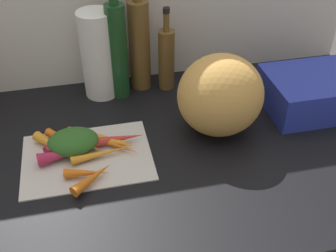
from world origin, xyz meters
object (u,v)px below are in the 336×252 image
object	(u,v)px
bottle_2	(166,58)
winter_squash	(220,95)
carrot_0	(119,139)
carrot_11	(111,143)
paper_towel_roll	(98,55)
dish_rack	(315,92)
carrot_7	(64,142)
carrot_6	(87,173)
carrot_5	(71,143)
carrot_3	(84,142)
carrot_9	(102,153)
carrot_1	(54,146)
cutting_board	(87,157)
carrot_8	(112,141)
bottle_0	(117,49)
carrot_2	(110,139)
bottle_1	(139,44)
carrot_10	(92,178)
carrot_4	(63,154)

from	to	relation	value
bottle_2	winter_squash	bearing A→B (deg)	-69.64
carrot_0	carrot_11	size ratio (longest dim) A/B	0.80
paper_towel_roll	dish_rack	world-z (taller)	paper_towel_roll
carrot_7	carrot_6	bearing A→B (deg)	-68.65
carrot_5	carrot_6	size ratio (longest dim) A/B	1.61
carrot_3	carrot_9	world-z (taller)	carrot_3
bottle_2	dish_rack	world-z (taller)	bottle_2
carrot_1	winter_squash	size ratio (longest dim) A/B	0.60
carrot_1	cutting_board	bearing A→B (deg)	-26.74
carrot_3	carrot_11	world-z (taller)	carrot_3
dish_rack	carrot_1	bearing A→B (deg)	-176.64
carrot_8	bottle_0	xyz separation A→B (cm)	(5.56, 25.29, 13.56)
carrot_7	carrot_3	bearing A→B (deg)	-15.09
carrot_1	carrot_2	xyz separation A→B (cm)	(14.61, -0.37, -0.17)
bottle_1	bottle_2	distance (cm)	9.42
carrot_11	bottle_2	world-z (taller)	bottle_2
carrot_8	bottle_0	size ratio (longest dim) A/B	0.37
cutting_board	carrot_6	xyz separation A→B (cm)	(-0.49, -7.76, 1.63)
paper_towel_roll	bottle_0	distance (cm)	6.39
cutting_board	carrot_10	world-z (taller)	carrot_10
bottle_1	bottle_2	xyz separation A→B (cm)	(7.88, -2.37, -4.59)
dish_rack	carrot_4	bearing A→B (deg)	-173.28
bottle_0	bottle_1	xyz separation A→B (cm)	(7.11, 3.61, -0.79)
bottle_0	paper_towel_roll	bearing A→B (deg)	160.82
carrot_8	carrot_7	bearing A→B (deg)	169.49
carrot_7	bottle_1	bearing A→B (deg)	46.66
carrot_0	bottle_2	distance (cm)	32.94
carrot_7	paper_towel_roll	distance (cm)	29.95
bottle_2	carrot_8	bearing A→B (deg)	-127.77
dish_rack	carrot_10	bearing A→B (deg)	-164.59
carrot_6	bottle_1	world-z (taller)	bottle_1
carrot_0	bottle_1	distance (cm)	32.81
carrot_8	bottle_2	world-z (taller)	bottle_2
carrot_3	bottle_2	size ratio (longest dim) A/B	0.45
carrot_0	carrot_11	xyz separation A→B (cm)	(-2.39, -1.13, -0.32)
carrot_1	bottle_0	distance (cm)	34.36
carrot_4	carrot_5	bearing A→B (deg)	64.79
carrot_11	dish_rack	bearing A→B (deg)	5.83
carrot_0	winter_squash	distance (cm)	29.37
carrot_4	carrot_8	world-z (taller)	carrot_4
carrot_1	bottle_1	size ratio (longest dim) A/B	0.38
carrot_0	bottle_0	bearing A→B (deg)	81.50
carrot_4	carrot_8	xyz separation A→B (cm)	(12.82, 2.89, -0.37)
cutting_board	carrot_1	size ratio (longest dim) A/B	2.38
carrot_10	carrot_11	distance (cm)	13.48
carrot_10	carrot_11	world-z (taller)	carrot_10
bottle_2	dish_rack	distance (cm)	45.70
dish_rack	bottle_2	bearing A→B (deg)	152.85
carrot_2	carrot_6	size ratio (longest dim) A/B	1.22
cutting_board	bottle_0	world-z (taller)	bottle_0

